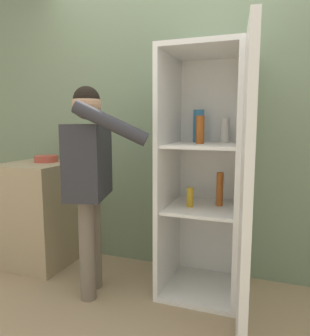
{
  "coord_description": "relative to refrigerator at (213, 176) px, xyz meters",
  "views": [
    {
      "loc": [
        0.76,
        -1.75,
        1.29
      ],
      "look_at": [
        -0.13,
        0.63,
        0.93
      ],
      "focal_mm": 35.0,
      "sensor_mm": 36.0,
      "label": 1
    }
  ],
  "objects": [
    {
      "name": "ground_plane",
      "position": [
        -0.34,
        -0.54,
        -0.91
      ],
      "size": [
        12.0,
        12.0,
        0.0
      ],
      "primitive_type": "plane",
      "color": "tan"
    },
    {
      "name": "wall_back",
      "position": [
        -0.34,
        0.44,
        0.37
      ],
      "size": [
        7.0,
        0.06,
        2.55
      ],
      "color": "gray",
      "rests_on": "ground_plane"
    },
    {
      "name": "refrigerator",
      "position": [
        0.0,
        0.0,
        0.0
      ],
      "size": [
        0.7,
        1.19,
        1.81
      ],
      "color": "white",
      "rests_on": "ground_plane"
    },
    {
      "name": "person",
      "position": [
        -0.85,
        -0.25,
        0.05
      ],
      "size": [
        0.71,
        0.58,
        1.54
      ],
      "color": "#726656",
      "rests_on": "ground_plane"
    },
    {
      "name": "counter",
      "position": [
        -1.59,
        0.08,
        -0.45
      ],
      "size": [
        0.58,
        0.62,
        0.93
      ],
      "color": "tan",
      "rests_on": "ground_plane"
    },
    {
      "name": "bowl",
      "position": [
        -1.57,
        0.16,
        0.05
      ],
      "size": [
        0.21,
        0.21,
        0.06
      ],
      "color": "#B24738",
      "rests_on": "counter"
    }
  ]
}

